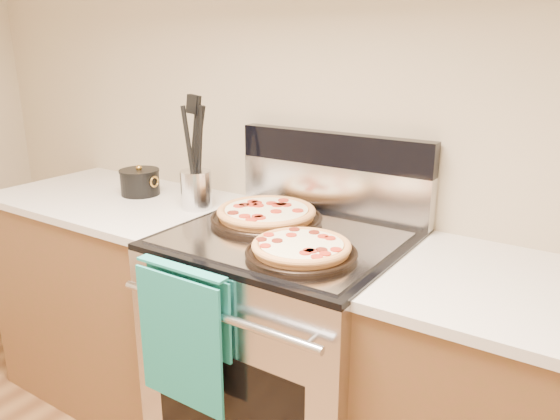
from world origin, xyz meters
The scene contains 15 objects.
wall_back centered at (0.00, 2.00, 1.35)m, with size 4.00×4.00×0.00m, color tan.
range_body centered at (0.00, 1.65, 0.45)m, with size 0.76×0.68×0.90m, color #B7B7BC.
oven_window centered at (0.00, 1.31, 0.45)m, with size 0.56×0.01×0.40m, color black.
cooktop centered at (0.00, 1.65, 0.91)m, with size 0.76×0.68×0.02m, color black.
backsplash_lower centered at (0.00, 1.96, 1.01)m, with size 0.76×0.06×0.18m, color silver.
backsplash_upper centered at (0.00, 1.96, 1.16)m, with size 0.76×0.06×0.12m, color black.
oven_handle centered at (0.00, 1.27, 0.80)m, with size 0.03×0.03×0.70m, color silver.
dish_towel centered at (-0.12, 1.27, 0.70)m, with size 0.32×0.05×0.42m, color #187579, non-canonical shape.
foil_sheet centered at (0.00, 1.62, 0.92)m, with size 0.70×0.55×0.01m, color gray.
cabinet_left centered at (-0.88, 1.68, 0.44)m, with size 1.00×0.62×0.88m, color brown.
countertop_left centered at (-0.88, 1.68, 0.90)m, with size 1.02×0.64×0.03m, color beige.
pepperoni_pizza_back centered at (-0.13, 1.72, 0.95)m, with size 0.39×0.39×0.05m, color #C67A3C, non-canonical shape.
pepperoni_pizza_front centered at (0.14, 1.51, 0.95)m, with size 0.33×0.33×0.04m, color #C67A3C, non-canonical shape.
utensil_crock centered at (-0.48, 1.75, 0.98)m, with size 0.12×0.12×0.15m, color silver.
saucepan centered at (-0.81, 1.76, 0.96)m, with size 0.16×0.16×0.10m, color black.
Camera 1 is at (0.92, 0.23, 1.53)m, focal length 35.00 mm.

